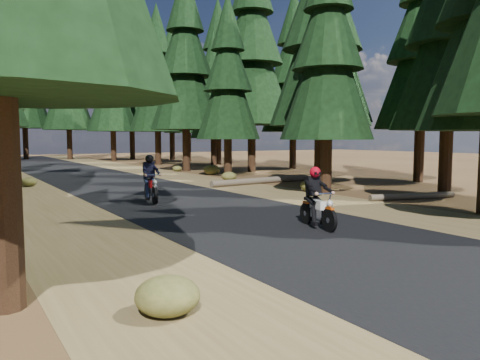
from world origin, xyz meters
The scene contains 10 objects.
ground centered at (0.00, 0.00, 0.00)m, with size 120.00×120.00×0.00m, color #4E331C.
road centered at (0.00, 5.00, 0.01)m, with size 6.00×100.00×0.01m, color black.
shoulder_l centered at (-4.60, 5.00, 0.00)m, with size 3.20×100.00×0.01m, color brown.
shoulder_r centered at (4.60, 5.00, 0.00)m, with size 3.20×100.00×0.01m, color brown.
pine_forest centered at (-0.02, 21.05, 7.89)m, with size 34.59×55.08×16.32m.
log_near centered at (6.30, 9.51, 0.16)m, with size 0.32×0.32×6.26m, color #4C4233.
log_far centered at (7.72, 1.46, 0.12)m, with size 0.24×0.24×3.68m, color #4C4233.
understory_shrubs centered at (1.74, 7.34, 0.26)m, with size 14.29×30.16×0.64m.
rider_lead centered at (0.80, -0.99, 0.53)m, with size 0.86×1.84×1.58m.
rider_follow centered at (-1.06, 5.90, 0.58)m, with size 0.87×1.99×1.71m.
Camera 1 is at (-7.18, -10.04, 2.33)m, focal length 35.00 mm.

